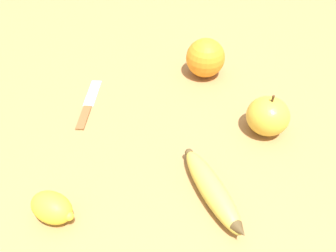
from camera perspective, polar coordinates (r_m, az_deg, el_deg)
The scene contains 6 objects.
ground_plane at distance 0.63m, azimuth -1.31°, elevation -0.96°, with size 3.00×3.00×0.00m, color #A87A47.
banana at distance 0.53m, azimuth 7.76°, elevation -10.98°, with size 0.17×0.11×0.04m.
orange at distance 0.76m, azimuth 6.53°, elevation 11.70°, with size 0.09×0.09×0.09m.
apple at distance 0.64m, azimuth 16.99°, elevation 1.67°, with size 0.08×0.08×0.09m.
lemon at distance 0.53m, azimuth -19.54°, elevation -13.24°, with size 0.07×0.08×0.05m.
paring_knife at distance 0.71m, azimuth -13.74°, elevation 3.64°, with size 0.16×0.03×0.01m.
Camera 1 is at (0.44, 0.02, 0.45)m, focal length 35.00 mm.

